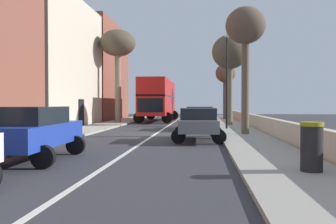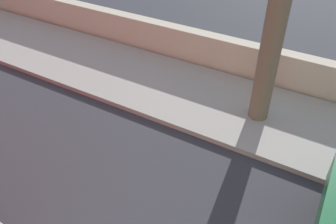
{
  "view_description": "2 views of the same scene",
  "coord_description": "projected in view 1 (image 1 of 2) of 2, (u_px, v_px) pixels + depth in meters",
  "views": [
    {
      "loc": [
        2.67,
        -20.53,
        1.75
      ],
      "look_at": [
        0.24,
        5.17,
        1.16
      ],
      "focal_mm": 38.43,
      "sensor_mm": 36.0,
      "label": 1
    },
    {
      "loc": [
        -1.52,
        6.44,
        4.92
      ],
      "look_at": [
        1.72,
        8.34,
        2.06
      ],
      "focal_mm": 37.3,
      "sensor_mm": 36.0,
      "label": 2
    }
  ],
  "objects": [
    {
      "name": "ground_plane",
      "position": [
        156.0,
        134.0,
        20.73
      ],
      "size": [
        84.0,
        84.0,
        0.0
      ],
      "primitive_type": "plane",
      "color": "#333338"
    },
    {
      "name": "road_centre_line",
      "position": [
        156.0,
        134.0,
        20.73
      ],
      "size": [
        0.16,
        54.0,
        0.01
      ],
      "primitive_type": "cube",
      "color": "silver",
      "rests_on": "ground"
    },
    {
      "name": "sidewalk_left",
      "position": [
        73.0,
        132.0,
        21.19
      ],
      "size": [
        2.6,
        60.0,
        0.12
      ],
      "primitive_type": "cube",
      "color": "#9E998E",
      "rests_on": "ground"
    },
    {
      "name": "sidewalk_right",
      "position": [
        242.0,
        134.0,
        20.26
      ],
      "size": [
        2.6,
        60.0,
        0.12
      ],
      "primitive_type": "cube",
      "color": "#9E998E",
      "rests_on": "ground"
    },
    {
      "name": "terraced_houses_left",
      "position": [
        19.0,
        54.0,
        21.97
      ],
      "size": [
        4.07,
        47.52,
        10.38
      ],
      "color": "#9E6647",
      "rests_on": "ground"
    },
    {
      "name": "boundary_wall_right",
      "position": [
        270.0,
        126.0,
        20.11
      ],
      "size": [
        0.36,
        54.0,
        0.97
      ],
      "primitive_type": "cube",
      "color": "beige",
      "rests_on": "ground"
    },
    {
      "name": "double_decker_bus",
      "position": [
        158.0,
        98.0,
        35.87
      ],
      "size": [
        3.57,
        11.17,
        4.06
      ],
      "color": "red",
      "rests_on": "ground"
    },
    {
      "name": "parked_car_grey_right_0",
      "position": [
        198.0,
        122.0,
        16.87
      ],
      "size": [
        2.46,
        4.24,
        1.55
      ],
      "color": "slate",
      "rests_on": "ground"
    },
    {
      "name": "parked_car_green_right_2",
      "position": [
        199.0,
        116.0,
        24.26
      ],
      "size": [
        2.53,
        4.58,
        1.56
      ],
      "color": "#1E6038",
      "rests_on": "ground"
    },
    {
      "name": "parked_car_blue_left_3",
      "position": [
        32.0,
        130.0,
        10.98
      ],
      "size": [
        2.5,
        4.52,
        1.66
      ],
      "color": "#1E389E",
      "rests_on": "ground"
    },
    {
      "name": "street_tree_right_1",
      "position": [
        226.0,
        76.0,
        38.5
      ],
      "size": [
        2.11,
        2.11,
        5.97
      ],
      "color": "brown",
      "rests_on": "sidewalk_right"
    },
    {
      "name": "street_tree_right_3",
      "position": [
        246.0,
        31.0,
        19.28
      ],
      "size": [
        2.15,
        2.15,
        6.84
      ],
      "color": "brown",
      "rests_on": "sidewalk_right"
    },
    {
      "name": "street_tree_right_5",
      "position": [
        230.0,
        54.0,
        27.93
      ],
      "size": [
        2.79,
        2.79,
        7.0
      ],
      "color": "brown",
      "rests_on": "sidewalk_right"
    },
    {
      "name": "street_tree_left_6",
      "position": [
        118.0,
        46.0,
        31.9
      ],
      "size": [
        3.18,
        3.18,
        8.22
      ],
      "color": "#7A6B56",
      "rests_on": "sidewalk_left"
    },
    {
      "name": "lamppost_right",
      "position": [
        227.0,
        73.0,
        23.7
      ],
      "size": [
        0.32,
        0.32,
        6.31
      ],
      "color": "black",
      "rests_on": "sidewalk_right"
    },
    {
      "name": "litter_bin_right",
      "position": [
        312.0,
        146.0,
        8.64
      ],
      "size": [
        0.55,
        0.55,
        1.19
      ],
      "color": "black",
      "rests_on": "sidewalk_right"
    }
  ]
}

